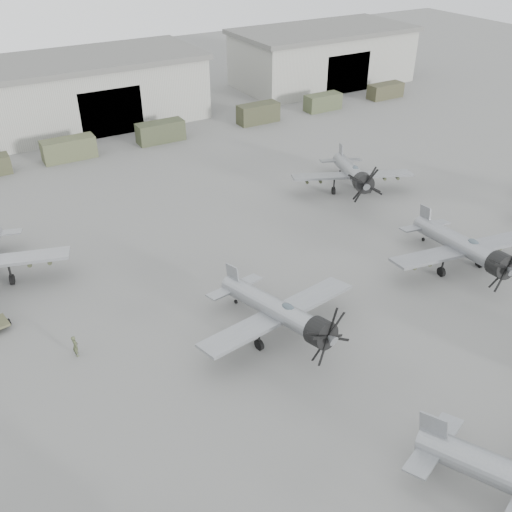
{
  "coord_description": "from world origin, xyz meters",
  "views": [
    {
      "loc": [
        -20.11,
        -15.74,
        26.13
      ],
      "look_at": [
        -1.08,
        16.77,
        2.5
      ],
      "focal_mm": 40.0,
      "sensor_mm": 36.0,
      "label": 1
    }
  ],
  "objects_px": {
    "aircraft_mid_1": "(282,313)",
    "ground_crew": "(75,346)",
    "aircraft_far_1": "(353,173)",
    "aircraft_mid_2": "(466,248)"
  },
  "relations": [
    {
      "from": "aircraft_mid_1",
      "to": "ground_crew",
      "type": "height_order",
      "value": "aircraft_mid_1"
    },
    {
      "from": "aircraft_mid_1",
      "to": "aircraft_far_1",
      "type": "height_order",
      "value": "aircraft_far_1"
    },
    {
      "from": "aircraft_mid_1",
      "to": "ground_crew",
      "type": "xyz_separation_m",
      "value": [
        -12.82,
        5.52,
        -1.46
      ]
    },
    {
      "from": "aircraft_mid_2",
      "to": "aircraft_far_1",
      "type": "xyz_separation_m",
      "value": [
        1.45,
        16.29,
        -0.03
      ]
    },
    {
      "from": "aircraft_mid_1",
      "to": "ground_crew",
      "type": "bearing_deg",
      "value": 148.26
    },
    {
      "from": "aircraft_mid_1",
      "to": "aircraft_far_1",
      "type": "xyz_separation_m",
      "value": [
        18.82,
        15.89,
        0.02
      ]
    },
    {
      "from": "aircraft_mid_1",
      "to": "aircraft_far_1",
      "type": "distance_m",
      "value": 24.63
    },
    {
      "from": "aircraft_mid_2",
      "to": "ground_crew",
      "type": "relative_size",
      "value": 7.93
    },
    {
      "from": "aircraft_mid_1",
      "to": "ground_crew",
      "type": "relative_size",
      "value": 7.76
    },
    {
      "from": "aircraft_far_1",
      "to": "ground_crew",
      "type": "relative_size",
      "value": 7.57
    }
  ]
}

